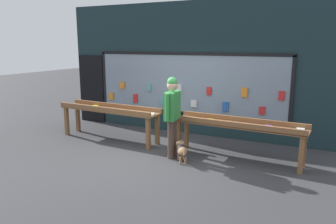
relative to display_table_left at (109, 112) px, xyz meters
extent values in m
plane|color=#38383A|center=(1.68, -0.84, -0.73)|extent=(40.00, 40.00, 0.00)
cube|color=#192D33|center=(1.68, 1.56, 1.05)|extent=(7.77, 0.20, 3.55)
cube|color=gray|center=(1.53, 1.43, 0.65)|extent=(5.43, 0.03, 1.62)
cube|color=black|center=(1.53, 1.43, 1.46)|extent=(5.51, 0.06, 0.08)
cube|color=black|center=(1.53, 1.43, -0.16)|extent=(5.51, 0.06, 0.08)
cube|color=black|center=(-1.19, 1.43, 0.65)|extent=(0.08, 0.06, 1.62)
cube|color=black|center=(4.24, 1.43, 0.65)|extent=(0.08, 0.06, 1.62)
cube|color=orange|center=(-0.94, 1.39, 0.14)|extent=(0.16, 0.03, 0.22)
cube|color=orange|center=(-0.52, 1.39, 0.51)|extent=(0.16, 0.03, 0.20)
cube|color=red|center=(-0.08, 1.39, 0.14)|extent=(0.14, 0.03, 0.25)
cube|color=#5999A5|center=(0.39, 1.39, 0.50)|extent=(0.15, 0.03, 0.20)
cube|color=#5999A5|center=(0.83, 1.39, 0.14)|extent=(0.14, 0.03, 0.20)
cube|color=silver|center=(1.33, 1.39, 0.51)|extent=(0.16, 0.03, 0.25)
cube|color=silver|center=(1.78, 1.39, 0.13)|extent=(0.17, 0.03, 0.19)
cube|color=red|center=(2.20, 1.39, 0.51)|extent=(0.13, 0.03, 0.21)
cube|color=#2659B2|center=(2.66, 1.39, 0.13)|extent=(0.15, 0.03, 0.25)
cube|color=orange|center=(3.13, 1.39, 0.53)|extent=(0.16, 0.03, 0.24)
cube|color=red|center=(3.59, 1.39, 0.11)|extent=(0.14, 0.03, 0.20)
cube|color=red|center=(4.02, 1.39, 0.51)|extent=(0.14, 0.03, 0.22)
cube|color=black|center=(-1.71, 1.43, 0.32)|extent=(0.90, 0.04, 2.10)
cube|color=brown|center=(-1.32, -0.15, -0.35)|extent=(0.09, 0.09, 0.76)
cube|color=brown|center=(1.30, -0.27, -0.35)|extent=(0.09, 0.09, 0.76)
cube|color=brown|center=(-1.30, 0.27, -0.35)|extent=(0.09, 0.09, 0.76)
cube|color=brown|center=(1.32, 0.16, -0.35)|extent=(0.09, 0.09, 0.76)
cube|color=brown|center=(0.00, 0.00, 0.05)|extent=(2.85, 0.71, 0.04)
cube|color=brown|center=(-0.01, -0.26, 0.11)|extent=(2.82, 0.18, 0.12)
cube|color=brown|center=(0.01, 0.26, 0.11)|extent=(2.82, 0.18, 0.12)
cube|color=#994CA5|center=(-1.27, -0.08, 0.09)|extent=(0.17, 0.24, 0.03)
cube|color=yellow|center=(-0.59, 0.16, 0.08)|extent=(0.17, 0.21, 0.02)
cube|color=black|center=(-0.02, -0.06, 0.09)|extent=(0.20, 0.24, 0.02)
cube|color=orange|center=(0.64, -0.17, 0.09)|extent=(0.19, 0.25, 0.03)
cube|color=silver|center=(1.29, -0.06, 0.08)|extent=(0.17, 0.23, 0.02)
cube|color=brown|center=(2.04, -0.16, -0.36)|extent=(0.09, 0.09, 0.74)
cube|color=brown|center=(4.66, -0.27, -0.36)|extent=(0.09, 0.09, 0.74)
cube|color=brown|center=(2.06, 0.27, -0.36)|extent=(0.09, 0.09, 0.74)
cube|color=brown|center=(4.68, 0.16, -0.36)|extent=(0.09, 0.09, 0.74)
cube|color=brown|center=(3.36, 0.00, 0.03)|extent=(2.85, 0.71, 0.04)
cube|color=brown|center=(3.34, -0.26, 0.09)|extent=(2.82, 0.18, 0.12)
cube|color=brown|center=(3.37, 0.27, 0.09)|extent=(2.82, 0.18, 0.12)
cube|color=silver|center=(2.08, 0.02, 0.06)|extent=(0.17, 0.22, 0.02)
cube|color=yellow|center=(2.69, 0.07, 0.06)|extent=(0.17, 0.21, 0.02)
cube|color=#338C4C|center=(3.32, -0.11, 0.06)|extent=(0.15, 0.20, 0.03)
cube|color=#994CA5|center=(3.97, -0.01, 0.06)|extent=(0.14, 0.23, 0.03)
cube|color=silver|center=(4.59, 0.08, 0.06)|extent=(0.16, 0.23, 0.02)
cylinder|color=#4C382D|center=(2.06, -0.60, -0.30)|extent=(0.14, 0.14, 0.85)
cylinder|color=#4C382D|center=(2.04, -0.43, -0.30)|extent=(0.14, 0.14, 0.85)
cube|color=#338C3F|center=(2.05, -0.52, 0.42)|extent=(0.26, 0.50, 0.60)
cylinder|color=#338C3F|center=(2.08, -0.82, 0.44)|extent=(0.09, 0.09, 0.57)
cylinder|color=#338C3F|center=(2.02, -0.22, 0.44)|extent=(0.09, 0.09, 0.57)
sphere|color=tan|center=(2.05, -0.52, 0.86)|extent=(0.23, 0.23, 0.23)
sphere|color=#338C3F|center=(2.05, -0.52, 0.93)|extent=(0.22, 0.22, 0.22)
ellipsoid|color=#99724C|center=(2.37, -0.70, -0.47)|extent=(0.41, 0.46, 0.21)
ellipsoid|color=black|center=(2.37, -0.70, -0.46)|extent=(0.32, 0.33, 0.22)
sphere|color=#99724C|center=(2.23, -0.49, -0.43)|extent=(0.19, 0.19, 0.19)
cylinder|color=#99724C|center=(2.50, -0.90, -0.44)|extent=(0.08, 0.09, 0.12)
cylinder|color=#99724C|center=(2.34, -0.57, -0.65)|extent=(0.04, 0.04, 0.16)
cylinder|color=#99724C|center=(2.25, -0.62, -0.65)|extent=(0.04, 0.04, 0.16)
cylinder|color=#99724C|center=(2.48, -0.78, -0.65)|extent=(0.04, 0.04, 0.16)
cylinder|color=#99724C|center=(2.39, -0.83, -0.65)|extent=(0.04, 0.04, 0.16)
camera|label=1|loc=(5.01, -6.71, 1.72)|focal=35.00mm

